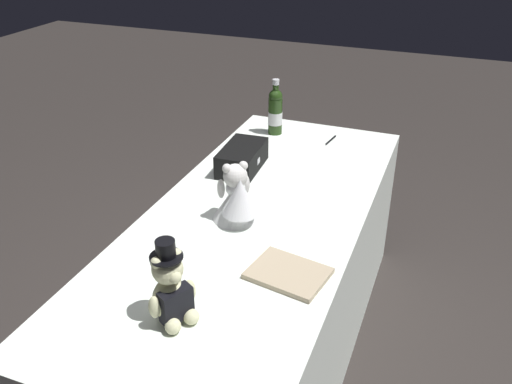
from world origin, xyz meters
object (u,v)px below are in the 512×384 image
Objects in this scene: teddy_bear_bride at (237,197)px; gift_case_black at (242,158)px; guestbook at (288,273)px; teddy_bear_groom at (171,291)px; champagne_bottle at (275,111)px; signing_pen at (330,140)px.

teddy_bear_bride is 0.79× the size of gift_case_black.
teddy_bear_groom is at bearing 151.84° from guestbook.
gift_case_black is at bearing 20.16° from teddy_bear_bride.
gift_case_black reaches higher than guestbook.
champagne_bottle is at bearing 0.04° from gift_case_black.
signing_pen is 0.43× the size of gift_case_black.
teddy_bear_groom is 0.90× the size of gift_case_black.
teddy_bear_bride is (0.60, 0.04, -0.00)m from teddy_bear_groom.
teddy_bear_bride is 0.47m from gift_case_black.
signing_pen is (1.50, -0.11, -0.10)m from teddy_bear_groom.
teddy_bear_groom reaches higher than signing_pen.
champagne_bottle reaches higher than gift_case_black.
signing_pen is at bearing -90.13° from champagne_bottle.
signing_pen is at bearing -33.62° from gift_case_black.
teddy_bear_groom is 1.51m from signing_pen.
champagne_bottle is 1.17× the size of guestbook.
teddy_bear_bride is at bearing 58.28° from guestbook.
teddy_bear_groom is 1.09× the size of guestbook.
gift_case_black is at bearing -179.96° from champagne_bottle.
teddy_bear_bride is 0.92m from signing_pen.
teddy_bear_groom is at bearing -172.29° from champagne_bottle.
champagne_bottle is 0.33m from signing_pen.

